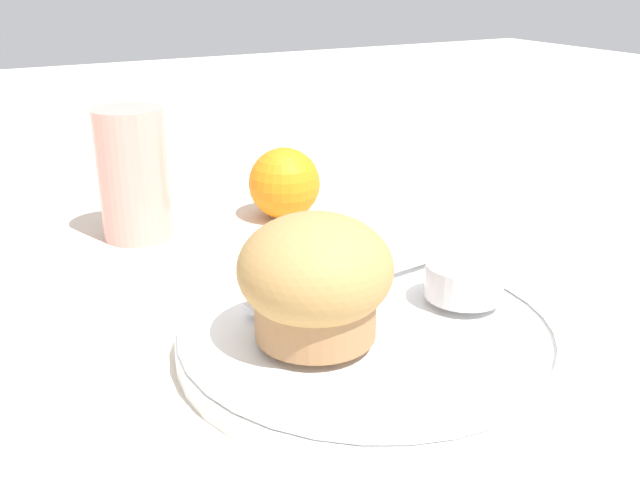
{
  "coord_description": "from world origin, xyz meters",
  "views": [
    {
      "loc": [
        -0.21,
        -0.34,
        0.23
      ],
      "look_at": [
        0.01,
        0.06,
        0.06
      ],
      "focal_mm": 40.0,
      "sensor_mm": 36.0,
      "label": 1
    }
  ],
  "objects_px": {
    "orange_fruit": "(284,183)",
    "muffin": "(313,277)",
    "butter_knife": "(347,280)",
    "juice_glass": "(133,174)"
  },
  "relations": [
    {
      "from": "butter_knife",
      "to": "orange_fruit",
      "type": "distance_m",
      "value": 0.2
    },
    {
      "from": "muffin",
      "to": "butter_knife",
      "type": "bearing_deg",
      "value": 44.05
    },
    {
      "from": "muffin",
      "to": "butter_knife",
      "type": "xyz_separation_m",
      "value": [
        0.06,
        0.05,
        -0.04
      ]
    },
    {
      "from": "orange_fruit",
      "to": "juice_glass",
      "type": "relative_size",
      "value": 0.59
    },
    {
      "from": "butter_knife",
      "to": "juice_glass",
      "type": "relative_size",
      "value": 1.39
    },
    {
      "from": "muffin",
      "to": "orange_fruit",
      "type": "height_order",
      "value": "muffin"
    },
    {
      "from": "butter_knife",
      "to": "orange_fruit",
      "type": "xyz_separation_m",
      "value": [
        0.05,
        0.2,
        0.01
      ]
    },
    {
      "from": "orange_fruit",
      "to": "muffin",
      "type": "bearing_deg",
      "value": -111.99
    },
    {
      "from": "muffin",
      "to": "orange_fruit",
      "type": "xyz_separation_m",
      "value": [
        0.1,
        0.25,
        -0.02
      ]
    },
    {
      "from": "butter_knife",
      "to": "orange_fruit",
      "type": "relative_size",
      "value": 2.35
    }
  ]
}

